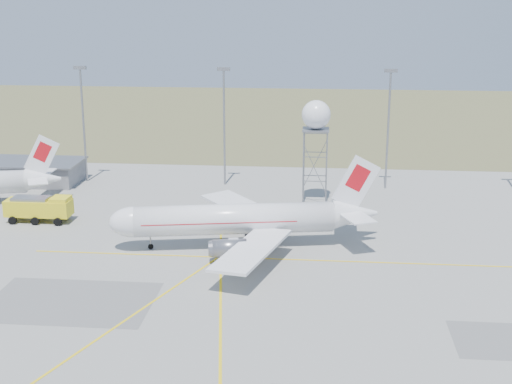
{
  "coord_description": "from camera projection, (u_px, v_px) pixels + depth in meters",
  "views": [
    {
      "loc": [
        6.84,
        -54.55,
        32.35
      ],
      "look_at": [
        -2.04,
        40.0,
        5.98
      ],
      "focal_mm": 50.0,
      "sensor_mm": 36.0,
      "label": 1
    }
  ],
  "objects": [
    {
      "name": "airliner_main",
      "position": [
        239.0,
        220.0,
        93.84
      ],
      "size": [
        35.6,
        34.15,
        12.15
      ],
      "rotation": [
        0.0,
        0.0,
        3.33
      ],
      "color": "white",
      "rests_on": "ground"
    },
    {
      "name": "mast_a",
      "position": [
        83.0,
        114.0,
        124.84
      ],
      "size": [
        2.2,
        0.5,
        20.5
      ],
      "color": "gray",
      "rests_on": "ground"
    },
    {
      "name": "grass_strip",
      "position": [
        297.0,
        116.0,
        195.91
      ],
      "size": [
        400.0,
        120.0,
        0.03
      ],
      "primitive_type": "cube",
      "color": "#555C32",
      "rests_on": "ground"
    },
    {
      "name": "fire_truck",
      "position": [
        41.0,
        210.0,
        104.73
      ],
      "size": [
        9.61,
        3.87,
        3.84
      ],
      "rotation": [
        0.0,
        0.0,
        -0.0
      ],
      "color": "yellow",
      "rests_on": "ground"
    },
    {
      "name": "radar_tower",
      "position": [
        315.0,
        146.0,
        112.78
      ],
      "size": [
        4.55,
        4.55,
        16.49
      ],
      "color": "gray",
      "rests_on": "ground"
    },
    {
      "name": "mast_c",
      "position": [
        389.0,
        119.0,
        120.07
      ],
      "size": [
        2.2,
        0.5,
        20.5
      ],
      "color": "gray",
      "rests_on": "ground"
    },
    {
      "name": "building_grey",
      "position": [
        28.0,
        172.0,
        126.53
      ],
      "size": [
        19.0,
        10.0,
        3.9
      ],
      "color": "gray",
      "rests_on": "ground"
    },
    {
      "name": "mast_b",
      "position": [
        224.0,
        117.0,
        122.59
      ],
      "size": [
        2.2,
        0.5,
        20.5
      ],
      "color": "gray",
      "rests_on": "ground"
    },
    {
      "name": "ground",
      "position": [
        236.0,
        382.0,
        61.61
      ],
      "size": [
        400.0,
        400.0,
        0.0
      ],
      "primitive_type": "plane",
      "color": "#A3A39E",
      "rests_on": "ground"
    }
  ]
}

